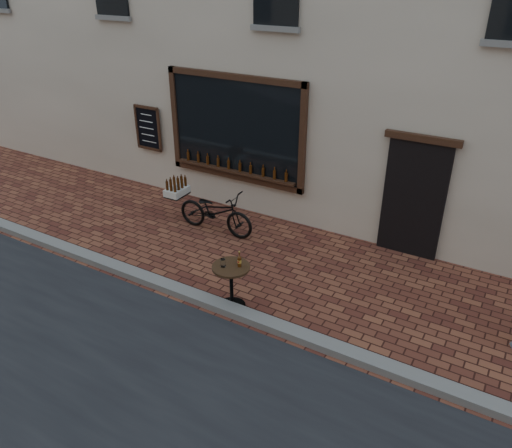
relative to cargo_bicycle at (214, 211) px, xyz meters
The scene contains 4 objects.
ground 2.93m from the cargo_bicycle, 53.38° to the right, with size 90.00×90.00×0.00m, color #4D2119.
kerb 2.77m from the cargo_bicycle, 50.88° to the right, with size 90.00×0.25×0.12m, color slate.
cargo_bicycle is the anchor object (origin of this frame).
bistro_table 2.60m from the cargo_bicycle, 49.36° to the right, with size 0.60×0.60×1.02m.
Camera 1 is at (3.58, -5.06, 4.89)m, focal length 35.00 mm.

